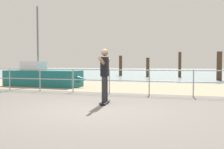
{
  "coord_description": "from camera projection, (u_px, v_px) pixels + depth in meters",
  "views": [
    {
      "loc": [
        2.59,
        -6.19,
        1.28
      ],
      "look_at": [
        0.05,
        2.0,
        0.9
      ],
      "focal_mm": 39.54,
      "sensor_mm": 36.0,
      "label": 1
    }
  ],
  "objects": [
    {
      "name": "ground_plane",
      "position": [
        72.0,
        118.0,
        5.78
      ],
      "size": [
        24.0,
        10.0,
        0.04
      ],
      "primitive_type": "cube",
      "color": "#605B56",
      "rests_on": "ground"
    },
    {
      "name": "skateboard",
      "position": [
        105.0,
        102.0,
        7.72
      ],
      "size": [
        0.29,
        0.82,
        0.08
      ],
      "color": "black",
      "rests_on": "ground"
    },
    {
      "name": "groyne_post_1",
      "position": [
        148.0,
        67.0,
        24.11
      ],
      "size": [
        0.32,
        0.32,
        1.86
      ],
      "primitive_type": "cylinder",
      "color": "#422D1E",
      "rests_on": "ground"
    },
    {
      "name": "sailboat",
      "position": [
        45.0,
        77.0,
        13.76
      ],
      "size": [
        5.0,
        1.62,
        4.47
      ],
      "color": "#19666B",
      "rests_on": "ground"
    },
    {
      "name": "groyne_post_3",
      "position": [
        219.0,
        66.0,
        18.62
      ],
      "size": [
        0.39,
        0.39,
        2.2
      ],
      "primitive_type": "cylinder",
      "color": "#422D1E",
      "rests_on": "ground"
    },
    {
      "name": "groyne_post_0",
      "position": [
        121.0,
        66.0,
        25.89
      ],
      "size": [
        0.33,
        0.33,
        2.12
      ],
      "primitive_type": "cylinder",
      "color": "#422D1E",
      "rests_on": "ground"
    },
    {
      "name": "groyne_post_2",
      "position": [
        180.0,
        65.0,
        23.4
      ],
      "size": [
        0.28,
        0.28,
        2.39
      ],
      "primitive_type": "cylinder",
      "color": "#422D1E",
      "rests_on": "ground"
    },
    {
      "name": "railing_fence",
      "position": [
        91.0,
        77.0,
        10.55
      ],
      "size": [
        11.77,
        0.05,
        1.05
      ],
      "color": "#9EA0A5",
      "rests_on": "ground"
    },
    {
      "name": "beach_strip",
      "position": [
        138.0,
        87.0,
        13.41
      ],
      "size": [
        24.0,
        6.0,
        0.04
      ],
      "primitive_type": "cube",
      "color": "tan",
      "rests_on": "ground"
    },
    {
      "name": "skateboarder",
      "position": [
        105.0,
        72.0,
        7.68
      ],
      "size": [
        0.25,
        1.45,
        1.65
      ],
      "color": "#26262B",
      "rests_on": "skateboard"
    },
    {
      "name": "sea_surface",
      "position": [
        172.0,
        72.0,
        40.13
      ],
      "size": [
        72.0,
        50.0,
        0.04
      ],
      "primitive_type": "cube",
      "color": "#849EA3",
      "rests_on": "ground"
    }
  ]
}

